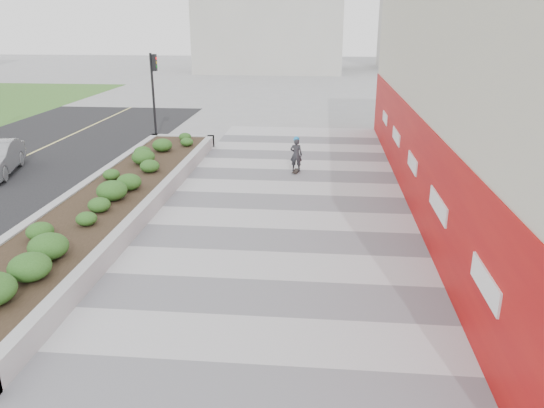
{
  "coord_description": "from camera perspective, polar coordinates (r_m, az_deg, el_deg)",
  "views": [
    {
      "loc": [
        1.06,
        -8.42,
        5.78
      ],
      "look_at": [
        -0.19,
        4.86,
        1.1
      ],
      "focal_mm": 35.0,
      "sensor_mm": 36.0,
      "label": 1
    }
  ],
  "objects": [
    {
      "name": "building",
      "position": [
        18.46,
        24.61,
        12.04
      ],
      "size": [
        6.04,
        24.08,
        8.0
      ],
      "color": "beige",
      "rests_on": "ground"
    },
    {
      "name": "traffic_signal_near",
      "position": [
        27.38,
        -12.59,
        12.56
      ],
      "size": [
        0.33,
        0.28,
        4.2
      ],
      "color": "black",
      "rests_on": "ground"
    },
    {
      "name": "skateboarder",
      "position": [
        20.89,
        2.62,
        5.36
      ],
      "size": [
        0.51,
        0.74,
        1.46
      ],
      "rotation": [
        0.0,
        0.0,
        -0.15
      ],
      "color": "beige",
      "rests_on": "ground"
    },
    {
      "name": "manhole_cover",
      "position": [
        12.81,
        2.31,
        -7.49
      ],
      "size": [
        0.44,
        0.44,
        0.01
      ],
      "primitive_type": "cylinder",
      "color": "#595654",
      "rests_on": "ground"
    },
    {
      "name": "walkway",
      "position": [
        12.84,
        0.07,
        -7.39
      ],
      "size": [
        8.0,
        36.0,
        0.01
      ],
      "primitive_type": "cube",
      "color": "#A8A8AD",
      "rests_on": "ground"
    },
    {
      "name": "ground",
      "position": [
        10.27,
        -1.53,
        -14.93
      ],
      "size": [
        160.0,
        160.0,
        0.0
      ],
      "primitive_type": "plane",
      "color": "gray",
      "rests_on": "ground"
    },
    {
      "name": "planter",
      "position": [
        17.59,
        -16.81,
        0.75
      ],
      "size": [
        3.0,
        18.0,
        0.9
      ],
      "color": "#9E9EA0",
      "rests_on": "ground"
    }
  ]
}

